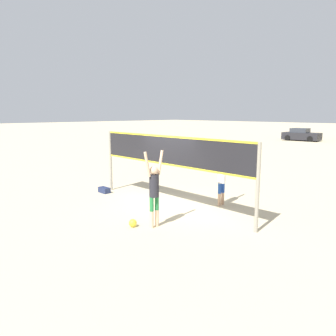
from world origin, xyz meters
TOP-DOWN VIEW (x-y plane):
  - ground_plane at (0.00, 0.00)m, footprint 200.00×200.00m
  - volleyball_net at (0.00, 0.00)m, footprint 7.17×0.10m
  - player_spiker at (1.27, -1.77)m, footprint 0.28×0.72m
  - player_blocker at (1.21, 1.48)m, footprint 0.28×0.69m
  - volleyball at (0.83, -2.21)m, footprint 0.23×0.23m
  - gear_bag at (-3.28, -0.53)m, footprint 0.54×0.28m
  - parked_car_near at (-9.01, 30.49)m, footprint 4.30×2.29m

SIDE VIEW (x-z plane):
  - ground_plane at x=0.00m, z-range 0.00..0.00m
  - gear_bag at x=-3.28m, z-range 0.00..0.22m
  - volleyball at x=0.83m, z-range 0.00..0.23m
  - parked_car_near at x=-9.01m, z-range -0.07..1.40m
  - player_blocker at x=1.21m, z-range 0.04..2.04m
  - player_spiker at x=1.27m, z-range 0.06..2.29m
  - volleyball_net at x=0.00m, z-range 0.56..3.07m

